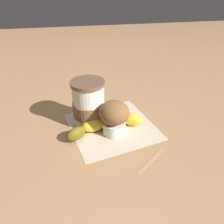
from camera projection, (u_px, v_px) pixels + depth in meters
ground_plane at (112, 126)px, 0.64m from camera, size 3.00×3.00×0.00m
paper_napkin at (112, 126)px, 0.64m from camera, size 0.28×0.28×0.00m
coffee_cup at (89, 104)px, 0.62m from camera, size 0.10×0.10×0.13m
muffin at (116, 116)px, 0.59m from camera, size 0.08×0.08×0.10m
banana at (104, 124)px, 0.62m from camera, size 0.23×0.09×0.04m
wooden_stirrer at (151, 160)px, 0.52m from camera, size 0.09×0.07×0.00m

